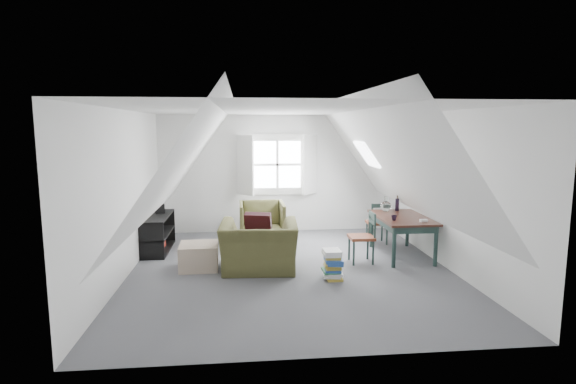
{
  "coord_description": "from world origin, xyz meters",
  "views": [
    {
      "loc": [
        -0.73,
        -6.81,
        2.24
      ],
      "look_at": [
        0.02,
        0.6,
        1.16
      ],
      "focal_mm": 28.0,
      "sensor_mm": 36.0,
      "label": 1
    }
  ],
  "objects": [
    {
      "name": "slope_right",
      "position": [
        1.55,
        0.0,
        1.78
      ],
      "size": [
        3.19,
        5.5,
        4.48
      ],
      "primitive_type": "plane",
      "rotation": [
        0.0,
        -2.19,
        0.0
      ],
      "color": "white",
      "rests_on": "wall_right"
    },
    {
      "name": "skylight",
      "position": [
        1.55,
        1.3,
        1.75
      ],
      "size": [
        0.35,
        0.75,
        0.47
      ],
      "primitive_type": "cube",
      "rotation": [
        0.0,
        0.95,
        0.0
      ],
      "color": "white",
      "rests_on": "slope_right"
    },
    {
      "name": "ceiling",
      "position": [
        0.0,
        0.0,
        2.5
      ],
      "size": [
        5.5,
        5.5,
        0.0
      ],
      "primitive_type": "plane",
      "rotation": [
        3.14,
        0.0,
        0.0
      ],
      "color": "white",
      "rests_on": "wall_back"
    },
    {
      "name": "vase_twigs",
      "position": [
        2.11,
        1.14,
        0.83
      ],
      "size": [
        0.07,
        0.08,
        0.56
      ],
      "rotation": [
        0.0,
        0.0,
        -0.36
      ],
      "color": "black",
      "rests_on": "dining_table"
    },
    {
      "name": "wall_left",
      "position": [
        -2.5,
        0.0,
        1.25
      ],
      "size": [
        0.0,
        5.5,
        5.5
      ],
      "primitive_type": "plane",
      "rotation": [
        1.57,
        0.0,
        1.57
      ],
      "color": "silver",
      "rests_on": "ground"
    },
    {
      "name": "dining_table",
      "position": [
        2.01,
        0.59,
        0.61
      ],
      "size": [
        0.84,
        1.41,
        0.7
      ],
      "rotation": [
        0.0,
        0.0,
        -0.05
      ],
      "color": "#321811",
      "rests_on": "floor"
    },
    {
      "name": "throw_pillow",
      "position": [
        -0.5,
        0.19,
        0.69
      ],
      "size": [
        0.46,
        0.34,
        0.43
      ],
      "primitive_type": "cube",
      "rotation": [
        0.31,
        0.0,
        -0.25
      ],
      "color": "black",
      "rests_on": "armchair_near"
    },
    {
      "name": "armchair_far",
      "position": [
        -0.38,
        1.77,
        0.0
      ],
      "size": [
        0.87,
        0.89,
        0.81
      ],
      "primitive_type": "imported",
      "rotation": [
        0.0,
        0.0,
        0.01
      ],
      "color": "#464523",
      "rests_on": "floor"
    },
    {
      "name": "wall_back",
      "position": [
        0.0,
        2.75,
        1.25
      ],
      "size": [
        5.0,
        0.0,
        5.0
      ],
      "primitive_type": "plane",
      "rotation": [
        1.57,
        0.0,
        0.0
      ],
      "color": "silver",
      "rests_on": "ground"
    },
    {
      "name": "ottoman",
      "position": [
        -1.45,
        0.23,
        0.2
      ],
      "size": [
        0.62,
        0.62,
        0.4
      ],
      "primitive_type": "cube",
      "rotation": [
        0.0,
        0.0,
        0.03
      ],
      "color": "tan",
      "rests_on": "floor"
    },
    {
      "name": "wall_right",
      "position": [
        2.5,
        0.0,
        1.25
      ],
      "size": [
        0.0,
        5.5,
        5.5
      ],
      "primitive_type": "plane",
      "rotation": [
        1.57,
        0.0,
        -1.57
      ],
      "color": "silver",
      "rests_on": "ground"
    },
    {
      "name": "armchair_near",
      "position": [
        -0.5,
        0.04,
        0.0
      ],
      "size": [
        1.25,
        1.11,
        0.77
      ],
      "primitive_type": "imported",
      "rotation": [
        0.0,
        0.0,
        3.08
      ],
      "color": "#464523",
      "rests_on": "floor"
    },
    {
      "name": "media_shelf",
      "position": [
        -2.3,
        1.35,
        0.29
      ],
      "size": [
        0.42,
        1.27,
        0.65
      ],
      "rotation": [
        0.0,
        0.0,
        0.08
      ],
      "color": "black",
      "rests_on": "floor"
    },
    {
      "name": "demijohn",
      "position": [
        1.86,
        1.04,
        0.82
      ],
      "size": [
        0.2,
        0.2,
        0.28
      ],
      "rotation": [
        0.0,
        0.0,
        -0.31
      ],
      "color": "silver",
      "rests_on": "dining_table"
    },
    {
      "name": "floor",
      "position": [
        0.0,
        0.0,
        0.0
      ],
      "size": [
        5.5,
        5.5,
        0.0
      ],
      "primitive_type": "plane",
      "color": "#505155",
      "rests_on": "ground"
    },
    {
      "name": "dining_chair_near",
      "position": [
        1.24,
        0.29,
        0.44
      ],
      "size": [
        0.4,
        0.4,
        0.85
      ],
      "rotation": [
        0.0,
        0.0,
        -1.74
      ],
      "color": "maroon",
      "rests_on": "floor"
    },
    {
      "name": "magazine_stack",
      "position": [
        0.58,
        -0.47,
        0.22
      ],
      "size": [
        0.33,
        0.39,
        0.44
      ],
      "rotation": [
        0.0,
        0.0,
        0.17
      ],
      "color": "#B29933",
      "rests_on": "floor"
    },
    {
      "name": "cup",
      "position": [
        1.76,
        0.29,
        0.7
      ],
      "size": [
        0.11,
        0.11,
        0.09
      ],
      "primitive_type": "imported",
      "rotation": [
        0.0,
        0.0,
        -0.19
      ],
      "color": "black",
      "rests_on": "dining_table"
    },
    {
      "name": "slope_left",
      "position": [
        -1.55,
        0.0,
        1.78
      ],
      "size": [
        3.19,
        5.5,
        4.48
      ],
      "primitive_type": "plane",
      "rotation": [
        0.0,
        2.19,
        0.0
      ],
      "color": "white",
      "rests_on": "wall_left"
    },
    {
      "name": "dormer_window",
      "position": [
        0.0,
        2.68,
        1.45
      ],
      "size": [
        1.71,
        0.35,
        1.3
      ],
      "color": "white",
      "rests_on": "wall_back"
    },
    {
      "name": "dining_chair_far",
      "position": [
        1.84,
        1.46,
        0.42
      ],
      "size": [
        0.38,
        0.38,
        0.81
      ],
      "rotation": [
        0.0,
        0.0,
        3.22
      ],
      "color": "maroon",
      "rests_on": "floor"
    },
    {
      "name": "electronics_box",
      "position": [
        -2.3,
        1.64,
        0.73
      ],
      "size": [
        0.22,
        0.27,
        0.18
      ],
      "primitive_type": "cube",
      "rotation": [
        0.0,
        0.0,
        0.3
      ],
      "color": "black",
      "rests_on": "media_shelf"
    },
    {
      "name": "wall_front",
      "position": [
        0.0,
        -2.75,
        1.25
      ],
      "size": [
        5.0,
        0.0,
        5.0
      ],
      "primitive_type": "plane",
      "rotation": [
        -1.57,
        0.0,
        0.0
      ],
      "color": "silver",
      "rests_on": "ground"
    },
    {
      "name": "paper_box",
      "position": [
        2.21,
        0.14,
        0.72
      ],
      "size": [
        0.12,
        0.08,
        0.04
      ],
      "primitive_type": "cube",
      "rotation": [
        0.0,
        0.0,
        0.05
      ],
      "color": "white",
      "rests_on": "dining_table"
    }
  ]
}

